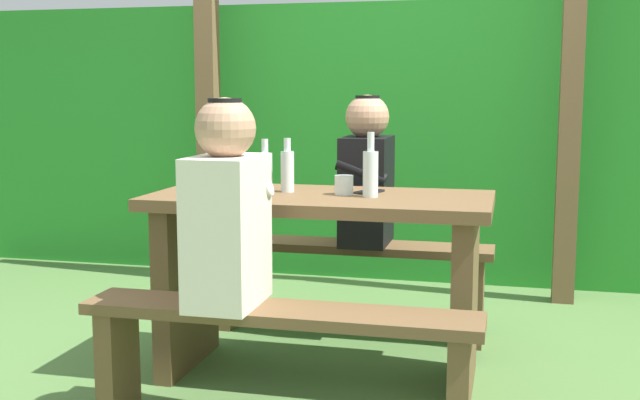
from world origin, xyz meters
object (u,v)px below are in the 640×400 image
Objects in this scene: bottle_left at (287,170)px; picnic_table at (320,255)px; drinking_glass at (344,185)px; bench_near at (279,345)px; person_black_coat at (367,176)px; bench_far at (349,269)px; bottle_center at (371,172)px; bottle_right at (265,170)px; cell_phone at (369,192)px; person_white_shirt at (227,211)px.

picnic_table is at bearing -18.80° from bottle_left.
drinking_glass reaches higher than picnic_table.
person_black_coat is (0.09, 1.19, 0.46)m from bench_near.
bottle_left reaches higher than bench_far.
picnic_table is 0.38m from bottle_left.
bottle_left is at bearing 168.94° from bottle_center.
drinking_glass is 0.36× the size of bottle_right.
bench_far is at bearing 90.00° from bench_near.
person_black_coat is at bearing 101.63° from bottle_center.
drinking_glass is at bearing -89.09° from person_black_coat.
person_black_coat is at bearing 122.21° from cell_phone.
cell_phone is (0.19, 0.70, 0.45)m from bench_near.
bench_far is 17.40× the size of drinking_glass.
cell_phone is at bearing -69.36° from bench_far.
person_white_shirt is (-0.19, -0.59, 0.27)m from picnic_table.
person_white_shirt is 0.68m from bottle_right.
drinking_glass is (0.01, -0.57, 0.02)m from person_black_coat.
bench_near is 0.90m from bottle_right.
drinking_glass is (0.10, -0.58, 0.49)m from bench_far.
person_black_coat is 2.75× the size of bottle_center.
person_white_shirt is 0.71m from bottle_center.
picnic_table is 1.95× the size of person_black_coat.
drinking_glass is 0.35× the size of bottle_left.
person_black_coat is 3.26× the size of bottle_right.
bench_far is 6.34× the size of bottle_right.
cell_phone is at bearing 75.00° from bench_near.
person_black_coat reaches higher than drinking_glass.
cell_phone is (0.19, -0.50, 0.45)m from bench_far.
cell_phone is at bearing 41.63° from drinking_glass.
bottle_center reaches higher than bottle_right.
bottle_center is 0.16m from cell_phone.
bottle_left is at bearing 87.18° from person_white_shirt.
bench_near is at bearing -90.00° from picnic_table.
person_white_shirt is at bearing -98.87° from bench_far.
bottle_center is (0.37, -0.07, 0.01)m from bottle_left.
cell_phone is at bearing 102.33° from bottle_center.
person_black_coat is at bearing 66.00° from bottle_left.
picnic_table is 5.36× the size of bottle_center.
picnic_table is at bearing -130.93° from cell_phone.
person_black_coat is at bearing 81.66° from picnic_table.
bottle_right is at bearing 162.81° from picnic_table.
person_white_shirt reaches higher than cell_phone.
bottle_left is 1.63× the size of cell_phone.
picnic_table is at bearing -17.19° from bottle_right.
drinking_glass is 0.57× the size of cell_phone.
bench_near is 0.85m from cell_phone.
picnic_table is at bearing 174.82° from bottle_center.
bottle_left is 0.11m from bottle_right.
bottle_left is at bearing 161.20° from picnic_table.
drinking_glass is (0.10, 0.02, 0.29)m from picnic_table.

